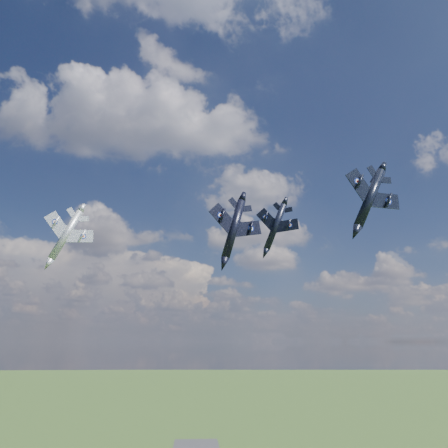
{
  "coord_description": "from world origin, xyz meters",
  "views": [
    {
      "loc": [
        -3.18,
        -64.25,
        61.75
      ],
      "look_at": [
        2.26,
        14.71,
        83.18
      ],
      "focal_mm": 35.0,
      "sensor_mm": 36.0,
      "label": 1
    }
  ],
  "objects_px": {
    "jet_right_navy": "(370,198)",
    "jet_left_silver": "(66,235)",
    "jet_high_navy": "(275,226)",
    "jet_lead_navy": "(234,229)"
  },
  "relations": [
    {
      "from": "jet_left_silver",
      "to": "jet_high_navy",
      "type": "bearing_deg",
      "value": -16.19
    },
    {
      "from": "jet_right_navy",
      "to": "jet_high_navy",
      "type": "height_order",
      "value": "jet_high_navy"
    },
    {
      "from": "jet_right_navy",
      "to": "jet_left_silver",
      "type": "xyz_separation_m",
      "value": [
        -52.49,
        35.25,
        2.3
      ]
    },
    {
      "from": "jet_right_navy",
      "to": "jet_high_navy",
      "type": "distance_m",
      "value": 35.53
    },
    {
      "from": "jet_right_navy",
      "to": "jet_left_silver",
      "type": "distance_m",
      "value": 63.27
    },
    {
      "from": "jet_lead_navy",
      "to": "jet_left_silver",
      "type": "height_order",
      "value": "jet_left_silver"
    },
    {
      "from": "jet_right_navy",
      "to": "jet_left_silver",
      "type": "height_order",
      "value": "jet_left_silver"
    },
    {
      "from": "jet_high_navy",
      "to": "jet_left_silver",
      "type": "relative_size",
      "value": 0.9
    },
    {
      "from": "jet_right_navy",
      "to": "jet_high_navy",
      "type": "xyz_separation_m",
      "value": [
        -7.15,
        34.47,
        4.77
      ]
    },
    {
      "from": "jet_lead_navy",
      "to": "jet_left_silver",
      "type": "relative_size",
      "value": 0.92
    }
  ]
}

